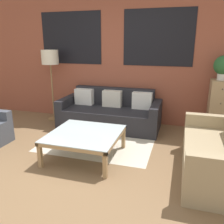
% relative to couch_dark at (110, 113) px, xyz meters
% --- Properties ---
extents(ground_plane, '(16.00, 16.00, 0.00)m').
position_rel_couch_dark_xyz_m(ground_plane, '(-0.09, -1.95, -0.28)').
color(ground_plane, brown).
extents(wall_back_brick, '(8.40, 0.09, 2.80)m').
position_rel_couch_dark_xyz_m(wall_back_brick, '(-0.09, 0.49, 1.12)').
color(wall_back_brick, brown).
rests_on(wall_back_brick, ground_plane).
extents(rug, '(1.93, 1.51, 0.00)m').
position_rel_couch_dark_xyz_m(rug, '(0.04, -0.80, -0.28)').
color(rug, beige).
rests_on(rug, ground_plane).
extents(couch_dark, '(2.06, 0.88, 0.78)m').
position_rel_couch_dark_xyz_m(couch_dark, '(0.00, 0.00, 0.00)').
color(couch_dark, '#232328').
rests_on(couch_dark, ground_plane).
extents(settee_vintage, '(0.80, 1.63, 0.92)m').
position_rel_couch_dark_xyz_m(settee_vintage, '(1.95, -1.43, 0.02)').
color(settee_vintage, tan).
rests_on(settee_vintage, ground_plane).
extents(coffee_table, '(1.05, 1.05, 0.40)m').
position_rel_couch_dark_xyz_m(coffee_table, '(0.04, -1.44, 0.06)').
color(coffee_table, silver).
rests_on(coffee_table, ground_plane).
extents(floor_lamp, '(0.36, 0.36, 1.56)m').
position_rel_couch_dark_xyz_m(floor_lamp, '(-1.39, 0.09, 1.05)').
color(floor_lamp, olive).
rests_on(floor_lamp, ground_plane).
extents(drawer_cabinet, '(0.36, 0.43, 1.05)m').
position_rel_couch_dark_xyz_m(drawer_cabinet, '(2.09, 0.20, 0.24)').
color(drawer_cabinet, tan).
rests_on(drawer_cabinet, ground_plane).
extents(potted_plant, '(0.35, 0.35, 0.44)m').
position_rel_couch_dark_xyz_m(potted_plant, '(2.09, 0.20, 1.02)').
color(potted_plant, silver).
rests_on(potted_plant, drawer_cabinet).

